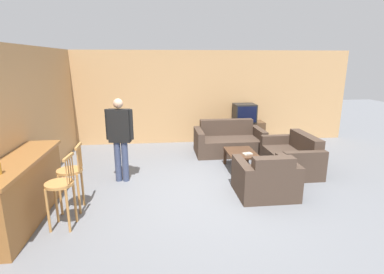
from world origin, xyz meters
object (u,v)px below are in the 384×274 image
bar_chair_mid (71,176)px  loveseat_right (292,157)px  armchair_near (266,180)px  tv_unit (244,133)px  person_by_window (120,135)px  couch_far (228,142)px  coffee_table (241,155)px  tv (244,113)px  bar_chair_near (61,190)px  book_on_table (247,154)px

bar_chair_mid → loveseat_right: 4.46m
bar_chair_mid → armchair_near: bar_chair_mid is taller
loveseat_right → armchair_near: bearing=-131.1°
tv_unit → person_by_window: size_ratio=0.69×
armchair_near → tv_unit: armchair_near is taller
couch_far → coffee_table: bearing=-90.3°
loveseat_right → person_by_window: bearing=-176.9°
bar_chair_mid → couch_far: 4.16m
bar_chair_mid → tv: size_ratio=1.83×
loveseat_right → tv_unit: (-0.45, 2.22, 0.03)m
bar_chair_near → book_on_table: 3.70m
loveseat_right → person_by_window: person_by_window is taller
book_on_table → coffee_table: bearing=113.9°
bar_chair_mid → person_by_window: (0.64, 1.13, 0.35)m
tv_unit → person_by_window: bearing=-142.6°
armchair_near → coffee_table: 1.30m
tv_unit → armchair_near: bearing=-99.4°
loveseat_right → tv: size_ratio=2.48×
armchair_near → coffee_table: (-0.09, 1.30, 0.05)m
armchair_near → loveseat_right: bearing=48.9°
bar_chair_near → tv: tv is taller
couch_far → tv: (0.64, 0.85, 0.60)m
couch_far → tv_unit: (0.64, 0.85, 0.02)m
bar_chair_near → tv: bearing=46.9°
coffee_table → book_on_table: size_ratio=4.08×
bar_chair_mid → coffee_table: bar_chair_mid is taller
armchair_near → person_by_window: 2.84m
couch_far → loveseat_right: (1.09, -1.37, -0.00)m
bar_chair_mid → couch_far: size_ratio=0.63×
armchair_near → couch_far: bearing=91.8°
armchair_near → person_by_window: bearing=159.7°
tv_unit → couch_far: bearing=-126.9°
armchair_near → tv: 3.47m
couch_far → armchair_near: size_ratio=1.70×
bar_chair_near → loveseat_right: (4.24, 1.84, -0.29)m
book_on_table → person_by_window: person_by_window is taller
tv_unit → book_on_table: 2.33m
tv → book_on_table: 2.37m
bar_chair_near → book_on_table: bar_chair_near is taller
couch_far → book_on_table: (0.07, -1.41, 0.13)m
coffee_table → armchair_near: bearing=-86.2°
loveseat_right → person_by_window: (-3.61, -0.20, 0.65)m
armchair_near → bar_chair_near: bearing=-168.0°
couch_far → armchair_near: bearing=-88.2°
couch_far → loveseat_right: 1.75m
tv_unit → loveseat_right: bearing=-78.5°
armchair_near → book_on_table: 1.12m
coffee_table → person_by_window: person_by_window is taller
couch_far → person_by_window: bearing=-148.2°
person_by_window → bar_chair_near: bearing=-111.1°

